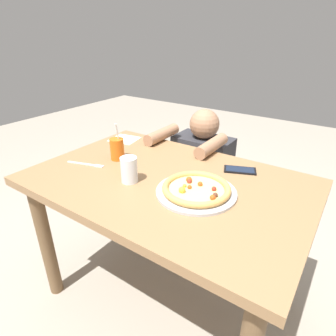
{
  "coord_description": "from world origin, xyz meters",
  "views": [
    {
      "loc": [
        0.65,
        -0.93,
        1.36
      ],
      "look_at": [
        -0.02,
        0.04,
        0.78
      ],
      "focal_mm": 30.23,
      "sensor_mm": 36.0,
      "label": 1
    }
  ],
  "objects_px": {
    "pizza_near": "(196,190)",
    "cell_phone": "(240,170)",
    "water_cup_clear": "(129,169)",
    "diner_seated": "(201,180)",
    "drink_cup_colored": "(117,149)",
    "fork": "(87,164)"
  },
  "relations": [
    {
      "from": "pizza_near",
      "to": "cell_phone",
      "type": "height_order",
      "value": "pizza_near"
    },
    {
      "from": "water_cup_clear",
      "to": "diner_seated",
      "type": "height_order",
      "value": "diner_seated"
    },
    {
      "from": "cell_phone",
      "to": "drink_cup_colored",
      "type": "bearing_deg",
      "value": -158.33
    },
    {
      "from": "water_cup_clear",
      "to": "fork",
      "type": "xyz_separation_m",
      "value": [
        -0.29,
        0.01,
        -0.06
      ]
    },
    {
      "from": "fork",
      "to": "diner_seated",
      "type": "relative_size",
      "value": 0.22
    },
    {
      "from": "fork",
      "to": "cell_phone",
      "type": "xyz_separation_m",
      "value": [
        0.66,
        0.37,
        0.0
      ]
    },
    {
      "from": "drink_cup_colored",
      "to": "fork",
      "type": "height_order",
      "value": "drink_cup_colored"
    },
    {
      "from": "pizza_near",
      "to": "cell_phone",
      "type": "distance_m",
      "value": 0.31
    },
    {
      "from": "drink_cup_colored",
      "to": "water_cup_clear",
      "type": "bearing_deg",
      "value": -34.77
    },
    {
      "from": "drink_cup_colored",
      "to": "water_cup_clear",
      "type": "height_order",
      "value": "drink_cup_colored"
    },
    {
      "from": "pizza_near",
      "to": "drink_cup_colored",
      "type": "xyz_separation_m",
      "value": [
        -0.51,
        0.07,
        0.04
      ]
    },
    {
      "from": "drink_cup_colored",
      "to": "water_cup_clear",
      "type": "relative_size",
      "value": 1.71
    },
    {
      "from": "drink_cup_colored",
      "to": "cell_phone",
      "type": "relative_size",
      "value": 1.18
    },
    {
      "from": "water_cup_clear",
      "to": "cell_phone",
      "type": "relative_size",
      "value": 0.69
    },
    {
      "from": "diner_seated",
      "to": "cell_phone",
      "type": "bearing_deg",
      "value": -42.58
    },
    {
      "from": "water_cup_clear",
      "to": "cell_phone",
      "type": "height_order",
      "value": "water_cup_clear"
    },
    {
      "from": "water_cup_clear",
      "to": "cell_phone",
      "type": "distance_m",
      "value": 0.53
    },
    {
      "from": "fork",
      "to": "cell_phone",
      "type": "relative_size",
      "value": 1.19
    },
    {
      "from": "pizza_near",
      "to": "water_cup_clear",
      "type": "height_order",
      "value": "water_cup_clear"
    },
    {
      "from": "pizza_near",
      "to": "drink_cup_colored",
      "type": "relative_size",
      "value": 1.69
    },
    {
      "from": "fork",
      "to": "cell_phone",
      "type": "bearing_deg",
      "value": 29.33
    },
    {
      "from": "drink_cup_colored",
      "to": "diner_seated",
      "type": "relative_size",
      "value": 0.21
    }
  ]
}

